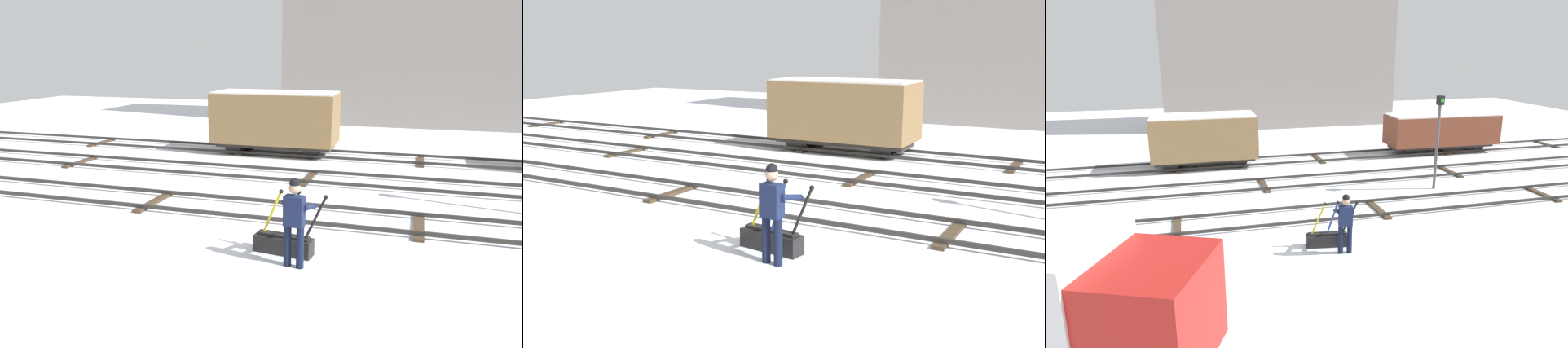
# 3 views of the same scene
# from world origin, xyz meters

# --- Properties ---
(ground_plane) EXTENTS (60.00, 60.00, 0.00)m
(ground_plane) POSITION_xyz_m (0.00, 0.00, 0.00)
(ground_plane) COLOR silver
(track_main_line) EXTENTS (44.00, 1.94, 0.18)m
(track_main_line) POSITION_xyz_m (0.00, 0.00, 0.11)
(track_main_line) COLOR #2D2B28
(track_main_line) RESTS_ON ground_plane
(track_siding_near) EXTENTS (44.00, 1.94, 0.18)m
(track_siding_near) POSITION_xyz_m (0.00, 3.91, 0.11)
(track_siding_near) COLOR #2D2B28
(track_siding_near) RESTS_ON ground_plane
(track_siding_far) EXTENTS (44.00, 1.94, 0.18)m
(track_siding_far) POSITION_xyz_m (0.00, 7.85, 0.11)
(track_siding_far) COLOR #2D2B28
(track_siding_far) RESTS_ON ground_plane
(switch_lever_frame) EXTENTS (1.57, 0.52, 1.40)m
(switch_lever_frame) POSITION_xyz_m (0.84, -2.45, 0.24)
(switch_lever_frame) COLOR black
(switch_lever_frame) RESTS_ON ground_plane
(rail_worker) EXTENTS (0.60, 0.73, 1.78)m
(rail_worker) POSITION_xyz_m (1.20, -3.02, 1.01)
(rail_worker) COLOR #111831
(rail_worker) RESTS_ON ground_plane
(freight_car_back_track) EXTENTS (4.98, 2.27, 2.55)m
(freight_car_back_track) POSITION_xyz_m (-2.24, 7.85, 1.46)
(freight_car_back_track) COLOR #2D2B28
(freight_car_back_track) RESTS_ON ground_plane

